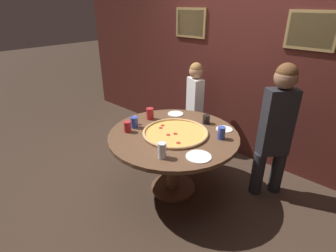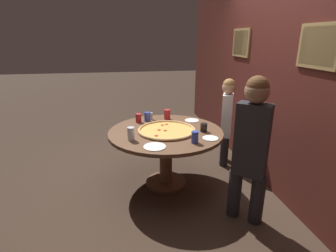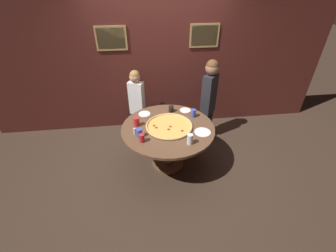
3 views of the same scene
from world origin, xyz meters
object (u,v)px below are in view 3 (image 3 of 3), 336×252
dining_table (168,135)px  diner_centre_back (209,96)px  drink_cup_far_right (190,139)px  diner_side_left (137,100)px  drink_cup_near_left (171,109)px  drink_cup_front_edge (142,138)px  white_plate_beside_cup (185,110)px  drink_cup_centre_back (136,122)px  condiment_shaker (135,131)px  giant_pizza (169,126)px  drink_cup_near_right (193,113)px  drink_cup_by_shaker (139,133)px  white_plate_near_front (144,114)px  white_plate_right_side (203,132)px

dining_table → diner_centre_back: diner_centre_back is taller
drink_cup_far_right → diner_side_left: diner_side_left is taller
diner_side_left → drink_cup_near_left: bearing=162.0°
drink_cup_front_edge → white_plate_beside_cup: size_ratio=0.65×
white_plate_beside_cup → diner_centre_back: size_ratio=0.12×
drink_cup_centre_back → condiment_shaker: (-0.03, -0.22, -0.02)m
giant_pizza → drink_cup_near_left: 0.45m
drink_cup_near_right → white_plate_beside_cup: (-0.09, 0.21, -0.06)m
dining_table → diner_centre_back: (0.82, 0.70, 0.27)m
dining_table → drink_cup_centre_back: (-0.46, 0.10, 0.22)m
drink_cup_by_shaker → diner_side_left: bearing=91.5°
drink_cup_near_left → white_plate_beside_cup: 0.25m
giant_pizza → drink_cup_near_left: bearing=78.5°
diner_centre_back → white_plate_beside_cup: bearing=-21.5°
dining_table → giant_pizza: giant_pizza is taller
diner_centre_back → giant_pizza: bearing=-8.5°
drink_cup_near_right → dining_table: bearing=-150.8°
dining_table → white_plate_near_front: size_ratio=7.20×
drink_cup_by_shaker → condiment_shaker: size_ratio=1.28×
drink_cup_by_shaker → white_plate_near_front: bearing=81.6°
giant_pizza → white_plate_beside_cup: 0.55m
dining_table → condiment_shaker: 0.55m
drink_cup_by_shaker → white_plate_right_side: 0.91m
white_plate_right_side → drink_cup_near_right: bearing=95.4°
drink_cup_near_left → diner_side_left: bearing=136.9°
white_plate_right_side → diner_centre_back: diner_centre_back is taller
drink_cup_near_left → drink_cup_near_right: drink_cup_near_right is taller
drink_cup_front_edge → white_plate_right_side: 0.88m
dining_table → drink_cup_near_left: (0.11, 0.45, 0.20)m
dining_table → condiment_shaker: bearing=-166.5°
white_plate_right_side → condiment_shaker: bearing=175.3°
drink_cup_near_left → drink_cup_by_shaker: size_ratio=0.82×
drink_cup_near_left → drink_cup_far_right: (0.13, -0.88, 0.02)m
dining_table → giant_pizza: bearing=24.8°
drink_cup_near_right → white_plate_beside_cup: drink_cup_near_right is taller
giant_pizza → drink_cup_far_right: 0.50m
giant_pizza → drink_cup_near_right: (0.42, 0.24, 0.05)m
drink_cup_far_right → drink_cup_near_right: drink_cup_far_right is taller
dining_table → drink_cup_near_right: drink_cup_near_right is taller
drink_cup_centre_back → drink_cup_far_right: bearing=-36.9°
drink_cup_centre_back → drink_cup_near_right: bearing=9.2°
drink_cup_far_right → diner_centre_back: size_ratio=0.10×
dining_table → drink_cup_near_left: bearing=76.3°
dining_table → diner_side_left: bearing=115.0°
drink_cup_by_shaker → drink_cup_front_edge: bearing=-76.6°
drink_cup_front_edge → white_plate_near_front: bearing=85.3°
giant_pizza → white_plate_beside_cup: giant_pizza is taller
drink_cup_near_right → white_plate_right_side: 0.45m
drink_cup_far_right → diner_side_left: bearing=116.4°
drink_cup_far_right → white_plate_beside_cup: (0.11, 0.88, -0.07)m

